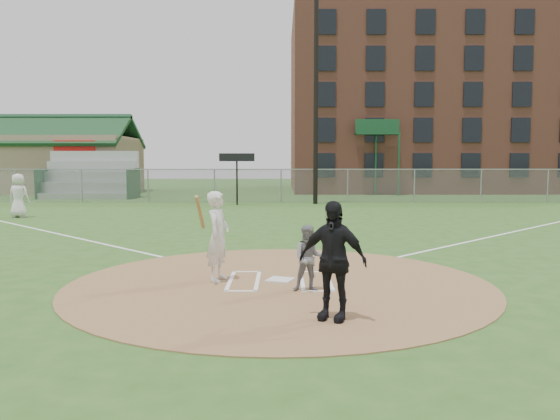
{
  "coord_description": "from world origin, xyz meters",
  "views": [
    {
      "loc": [
        0.04,
        -10.72,
        2.41
      ],
      "look_at": [
        0.0,
        2.0,
        1.3
      ],
      "focal_mm": 35.0,
      "sensor_mm": 36.0,
      "label": 1
    }
  ],
  "objects_px": {
    "umpire": "(332,260)",
    "ondeck_player": "(19,196)",
    "home_plate": "(280,280)",
    "catcher": "(309,258)",
    "batter_at_plate": "(218,236)"
  },
  "relations": [
    {
      "from": "catcher",
      "to": "umpire",
      "type": "xyz_separation_m",
      "value": [
        0.26,
        -1.85,
        0.29
      ]
    },
    {
      "from": "home_plate",
      "to": "ondeck_player",
      "type": "relative_size",
      "value": 0.25
    },
    {
      "from": "umpire",
      "to": "ondeck_player",
      "type": "xyz_separation_m",
      "value": [
        -12.31,
        15.64,
        0.03
      ]
    },
    {
      "from": "catcher",
      "to": "batter_at_plate",
      "type": "bearing_deg",
      "value": 152.55
    },
    {
      "from": "home_plate",
      "to": "umpire",
      "type": "distance_m",
      "value": 2.98
    },
    {
      "from": "home_plate",
      "to": "batter_at_plate",
      "type": "xyz_separation_m",
      "value": [
        -1.26,
        0.01,
        0.9
      ]
    },
    {
      "from": "ondeck_player",
      "to": "batter_at_plate",
      "type": "relative_size",
      "value": 1.06
    },
    {
      "from": "catcher",
      "to": "ondeck_player",
      "type": "height_order",
      "value": "ondeck_player"
    },
    {
      "from": "home_plate",
      "to": "ondeck_player",
      "type": "distance_m",
      "value": 17.32
    },
    {
      "from": "home_plate",
      "to": "ondeck_player",
      "type": "height_order",
      "value": "ondeck_player"
    },
    {
      "from": "catcher",
      "to": "home_plate",
      "type": "bearing_deg",
      "value": 120.58
    },
    {
      "from": "catcher",
      "to": "umpire",
      "type": "bearing_deg",
      "value": -83.1
    },
    {
      "from": "ondeck_player",
      "to": "umpire",
      "type": "bearing_deg",
      "value": 134.98
    },
    {
      "from": "home_plate",
      "to": "catcher",
      "type": "relative_size",
      "value": 0.39
    },
    {
      "from": "umpire",
      "to": "batter_at_plate",
      "type": "distance_m",
      "value": 3.43
    }
  ]
}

